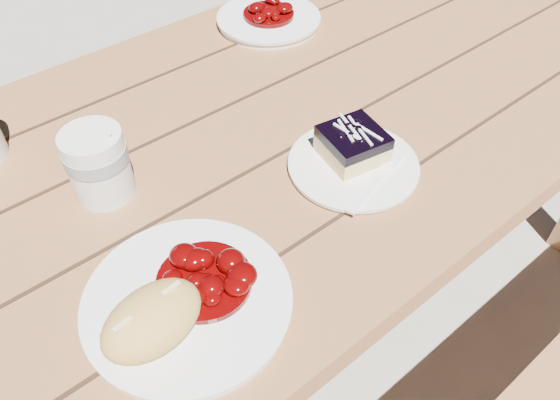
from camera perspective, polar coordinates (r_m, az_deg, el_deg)
ground at (r=1.55m, az=0.27°, el=-13.60°), size 60.00×60.00×0.00m
picnic_table at (r=1.08m, az=0.38°, el=2.24°), size 2.00×1.55×0.75m
main_plate at (r=0.70m, az=-9.60°, el=-10.47°), size 0.26×0.26×0.02m
goulash_stew at (r=0.69m, az=-8.02°, el=-7.60°), size 0.12×0.12×0.04m
bread_roll at (r=0.65m, az=-13.22°, el=-12.11°), size 0.13×0.10×0.07m
dessert_plate at (r=0.87m, az=7.65°, el=3.57°), size 0.20×0.20×0.01m
blueberry_cake at (r=0.86m, az=7.61°, el=5.83°), size 0.10×0.10×0.05m
fork_dessert at (r=0.83m, az=9.38°, el=1.34°), size 0.16×0.07×0.00m
coffee_cup at (r=0.83m, az=-18.45°, el=3.54°), size 0.09×0.09×0.11m
second_plate at (r=1.24m, az=-1.18°, el=18.29°), size 0.22×0.22×0.02m
second_stew at (r=1.22m, az=-1.21°, el=19.49°), size 0.11×0.11×0.04m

